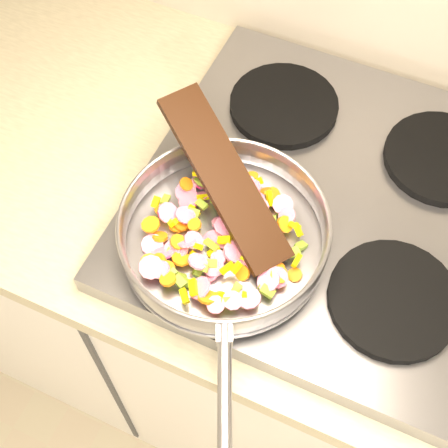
% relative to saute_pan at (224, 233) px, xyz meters
% --- Properties ---
extents(cooktop, '(0.60, 0.60, 0.04)m').
position_rel_saute_pan_xyz_m(cooktop, '(0.12, 0.16, -0.07)').
color(cooktop, '#939399').
rests_on(cooktop, counter_top).
extents(grate_fl, '(0.19, 0.19, 0.02)m').
position_rel_saute_pan_xyz_m(grate_fl, '(-0.02, 0.02, -0.04)').
color(grate_fl, black).
rests_on(grate_fl, cooktop).
extents(grate_fr, '(0.19, 0.19, 0.02)m').
position_rel_saute_pan_xyz_m(grate_fr, '(0.26, 0.02, -0.04)').
color(grate_fr, black).
rests_on(grate_fr, cooktop).
extents(grate_bl, '(0.19, 0.19, 0.02)m').
position_rel_saute_pan_xyz_m(grate_bl, '(-0.02, 0.30, -0.04)').
color(grate_bl, black).
rests_on(grate_bl, cooktop).
extents(grate_br, '(0.19, 0.19, 0.02)m').
position_rel_saute_pan_xyz_m(grate_br, '(0.26, 0.30, -0.04)').
color(grate_br, black).
rests_on(grate_br, cooktop).
extents(saute_pan, '(0.35, 0.49, 0.06)m').
position_rel_saute_pan_xyz_m(saute_pan, '(0.00, 0.00, 0.00)').
color(saute_pan, '#9E9EA5').
rests_on(saute_pan, grate_fl).
extents(vegetable_heap, '(0.25, 0.26, 0.05)m').
position_rel_saute_pan_xyz_m(vegetable_heap, '(-0.00, -0.00, -0.01)').
color(vegetable_heap, yellow).
rests_on(vegetable_heap, saute_pan).
extents(wooden_spatula, '(0.27, 0.21, 0.11)m').
position_rel_saute_pan_xyz_m(wooden_spatula, '(-0.03, 0.06, 0.04)').
color(wooden_spatula, black).
rests_on(wooden_spatula, saute_pan).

